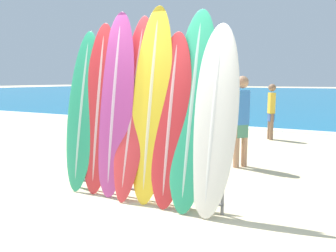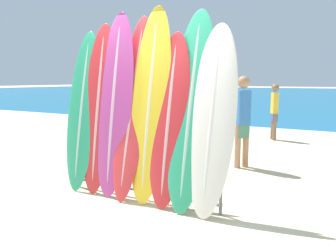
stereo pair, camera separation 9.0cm
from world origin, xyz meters
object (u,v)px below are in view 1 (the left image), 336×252
at_px(person_far_left, 241,118).
at_px(surfboard_slot_2, 115,104).
at_px(surfboard_slot_5, 171,119).
at_px(surfboard_slot_0, 83,111).
at_px(person_near_water, 99,115).
at_px(person_far_right, 271,109).
at_px(surfboard_slot_3, 133,107).
at_px(surfboard_slot_4, 151,104).
at_px(surfboard_rack, 141,165).
at_px(surfboard_slot_1, 99,109).
at_px(surfboard_slot_6, 192,109).
at_px(surfboard_slot_7, 214,119).
at_px(person_mid_beach, 161,106).

bearing_deg(person_far_left, surfboard_slot_2, -167.17).
bearing_deg(surfboard_slot_5, surfboard_slot_0, 179.90).
distance_m(person_near_water, person_far_left, 3.17).
relative_size(surfboard_slot_0, surfboard_slot_5, 1.04).
distance_m(surfboard_slot_0, person_far_right, 5.72).
distance_m(surfboard_slot_3, person_near_water, 3.06).
height_order(person_near_water, person_far_left, person_far_left).
bearing_deg(surfboard_slot_4, surfboard_slot_5, -5.53).
bearing_deg(surfboard_slot_5, surfboard_rack, -177.57).
relative_size(surfboard_slot_3, person_far_right, 1.66).
relative_size(surfboard_slot_1, person_far_right, 1.60).
distance_m(surfboard_slot_6, person_near_water, 3.75).
bearing_deg(surfboard_slot_0, surfboard_slot_7, 0.17).
height_order(surfboard_slot_6, surfboard_slot_7, surfboard_slot_6).
relative_size(surfboard_slot_7, person_mid_beach, 1.33).
distance_m(surfboard_slot_5, person_far_left, 2.28).
bearing_deg(surfboard_slot_2, person_mid_beach, 108.67).
height_order(surfboard_rack, surfboard_slot_4, surfboard_slot_4).
bearing_deg(person_far_right, surfboard_slot_4, 143.76).
bearing_deg(person_far_left, surfboard_slot_6, -140.46).
xyz_separation_m(person_near_water, person_far_right, (3.16, 3.35, -0.02)).
xyz_separation_m(surfboard_slot_1, person_far_left, (1.47, 2.24, -0.29)).
bearing_deg(surfboard_slot_5, person_far_left, 81.70).
relative_size(surfboard_slot_1, surfboard_slot_4, 0.93).
bearing_deg(person_near_water, person_far_left, 118.71).
bearing_deg(surfboard_slot_4, surfboard_slot_6, 1.49).
relative_size(surfboard_slot_2, surfboard_slot_4, 0.99).
bearing_deg(surfboard_slot_7, person_mid_beach, 126.26).
distance_m(surfboard_slot_3, person_mid_beach, 3.89).
bearing_deg(surfboard_slot_5, person_near_water, 143.65).
distance_m(surfboard_slot_7, person_far_left, 2.26).
xyz_separation_m(surfboard_slot_3, surfboard_slot_7, (1.16, -0.04, -0.10)).
bearing_deg(surfboard_slot_4, person_near_water, 140.95).
bearing_deg(surfboard_rack, surfboard_slot_6, 5.02).
height_order(surfboard_rack, surfboard_slot_7, surfboard_slot_7).
xyz_separation_m(surfboard_rack, person_far_right, (0.75, 5.46, 0.34)).
relative_size(person_near_water, person_mid_beach, 0.89).
bearing_deg(surfboard_slot_3, person_near_water, 137.81).
bearing_deg(person_near_water, surfboard_slot_7, 84.51).
height_order(surfboard_slot_0, surfboard_slot_4, surfboard_slot_4).
bearing_deg(surfboard_slot_0, surfboard_slot_2, 0.87).
distance_m(surfboard_slot_2, person_mid_beach, 3.84).
bearing_deg(surfboard_slot_0, surfboard_rack, -1.20).
distance_m(surfboard_slot_4, person_near_water, 3.30).
bearing_deg(surfboard_rack, person_far_left, 71.39).
bearing_deg(surfboard_slot_0, person_mid_beach, 100.17).
height_order(surfboard_slot_2, person_mid_beach, surfboard_slot_2).
distance_m(surfboard_slot_5, person_mid_beach, 4.19).
height_order(surfboard_slot_7, person_far_right, surfboard_slot_7).
bearing_deg(surfboard_rack, surfboard_slot_1, 178.03).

